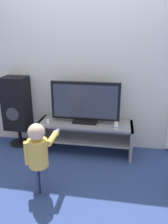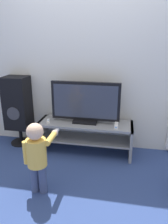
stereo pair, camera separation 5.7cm
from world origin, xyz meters
name	(u,v)px [view 1 (the left image)]	position (x,y,z in m)	size (l,w,h in m)	color
ground_plane	(82,159)	(0.00, 0.00, 0.00)	(16.00, 16.00, 0.00)	navy
wall_back	(88,56)	(0.00, 0.49, 1.30)	(10.00, 0.06, 2.60)	silver
tv_stand	(85,132)	(0.00, 0.20, 0.30)	(1.29, 0.41, 0.44)	gray
television	(85,103)	(0.00, 0.22, 0.72)	(0.92, 0.20, 0.56)	black
game_console	(116,125)	(0.42, 0.14, 0.47)	(0.05, 0.18, 0.05)	white
remote_primary	(48,121)	(-0.51, 0.14, 0.46)	(0.07, 0.13, 0.03)	white
child	(39,153)	(-0.32, -0.71, 0.46)	(0.30, 0.45, 0.78)	#3F4C72
speaker_tower	(17,105)	(-1.02, 0.29, 0.63)	(0.34, 0.31, 1.03)	black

